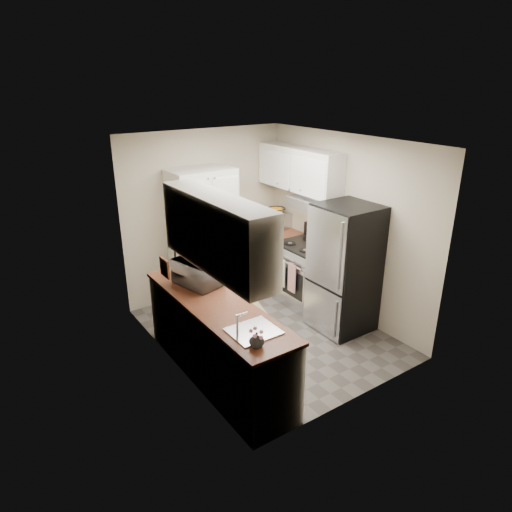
{
  "coord_description": "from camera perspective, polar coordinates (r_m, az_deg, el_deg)",
  "views": [
    {
      "loc": [
        -3.09,
        -4.27,
        3.18
      ],
      "look_at": [
        -0.07,
        0.15,
        1.07
      ],
      "focal_mm": 32.0,
      "sensor_mm": 36.0,
      "label": 1
    }
  ],
  "objects": [
    {
      "name": "cutting_board",
      "position": [
        5.68,
        -8.11,
        -0.36
      ],
      "size": [
        0.07,
        0.26,
        0.32
      ],
      "primitive_type": "cube",
      "rotation": [
        0.0,
        0.0,
        0.2
      ],
      "color": "green",
      "rests_on": "countertop_left"
    },
    {
      "name": "fruit_basket",
      "position": [
        7.25,
        2.57,
        5.87
      ],
      "size": [
        0.37,
        0.37,
        0.12
      ],
      "primitive_type": null,
      "rotation": [
        0.0,
        0.0,
        0.4
      ],
      "color": "orange",
      "rests_on": "toaster_oven"
    },
    {
      "name": "electric_range",
      "position": [
        6.75,
        6.23,
        -2.18
      ],
      "size": [
        0.71,
        0.78,
        1.13
      ],
      "color": "#B7B7BC",
      "rests_on": "ground"
    },
    {
      "name": "wine_bottle",
      "position": [
        5.6,
        -10.0,
        -1.06
      ],
      "size": [
        0.07,
        0.07,
        0.28
      ],
      "primitive_type": "cylinder",
      "color": "black",
      "rests_on": "countertop_left"
    },
    {
      "name": "toaster_oven",
      "position": [
        7.28,
        2.5,
        4.46
      ],
      "size": [
        0.43,
        0.49,
        0.24
      ],
      "primitive_type": "cube",
      "rotation": [
        0.0,
        0.0,
        0.27
      ],
      "color": "#ACACB0",
      "rests_on": "countertop_right"
    },
    {
      "name": "microwave",
      "position": [
        5.31,
        -7.23,
        -2.05
      ],
      "size": [
        0.49,
        0.62,
        0.3
      ],
      "primitive_type": "imported",
      "rotation": [
        0.0,
        0.0,
        1.83
      ],
      "color": "#A6A5AA",
      "rests_on": "countertop_left"
    },
    {
      "name": "pantry_cabinet",
      "position": [
        6.65,
        -6.57,
        2.29
      ],
      "size": [
        0.9,
        0.55,
        2.0
      ],
      "primitive_type": "cube",
      "color": "silver",
      "rests_on": "ground"
    },
    {
      "name": "refrigerator",
      "position": [
        6.04,
        11.01,
        -1.53
      ],
      "size": [
        0.7,
        0.72,
        1.7
      ],
      "primitive_type": "cube",
      "color": "#B7B7BC",
      "rests_on": "ground"
    },
    {
      "name": "ground",
      "position": [
        6.15,
        1.38,
        -9.56
      ],
      "size": [
        3.2,
        3.2,
        0.0
      ],
      "primitive_type": "plane",
      "color": "#56514C",
      "rests_on": "ground"
    },
    {
      "name": "base_cabinet_left",
      "position": [
        5.16,
        -4.86,
        -10.59
      ],
      "size": [
        0.6,
        2.3,
        0.88
      ],
      "primitive_type": "cube",
      "color": "silver",
      "rests_on": "ground"
    },
    {
      "name": "base_cabinet_right",
      "position": [
        7.34,
        2.29,
        -0.36
      ],
      "size": [
        0.6,
        0.8,
        0.88
      ],
      "primitive_type": "cube",
      "color": "silver",
      "rests_on": "ground"
    },
    {
      "name": "flower_vase",
      "position": [
        4.13,
        0.08,
        -10.44
      ],
      "size": [
        0.18,
        0.18,
        0.15
      ],
      "primitive_type": "imported",
      "rotation": [
        0.0,
        0.0,
        -0.37
      ],
      "color": "silver",
      "rests_on": "countertop_left"
    },
    {
      "name": "room_shell",
      "position": [
        5.47,
        1.44,
        5.07
      ],
      "size": [
        2.64,
        3.24,
        2.52
      ],
      "color": "#B8A894",
      "rests_on": "ground"
    },
    {
      "name": "countertop_left",
      "position": [
        4.93,
        -5.02,
        -6.06
      ],
      "size": [
        0.63,
        2.33,
        0.04
      ],
      "primitive_type": "cube",
      "color": "brown",
      "rests_on": "base_cabinet_left"
    },
    {
      "name": "countertop_right",
      "position": [
        7.18,
        2.34,
        3.05
      ],
      "size": [
        0.63,
        0.83,
        0.04
      ],
      "primitive_type": "cube",
      "color": "brown",
      "rests_on": "base_cabinet_right"
    },
    {
      "name": "kitchen_mat",
      "position": [
        6.67,
        -0.89,
        -6.85
      ],
      "size": [
        0.6,
        0.79,
        0.01
      ],
      "primitive_type": "cube",
      "rotation": [
        0.0,
        0.0,
        -0.25
      ],
      "color": "#D2BB89",
      "rests_on": "ground"
    }
  ]
}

